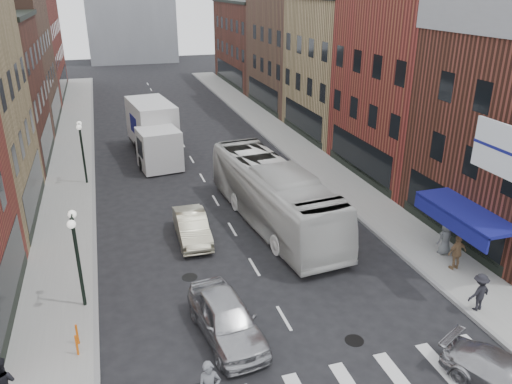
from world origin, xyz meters
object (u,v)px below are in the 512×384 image
(streetlamp_far, at_px, (81,142))
(sedan_left_near, at_px, (226,318))
(ped_right_a, at_px, (479,292))
(bike_rack, at_px, (77,340))
(billboard_sign, at_px, (504,152))
(curb_car, at_px, (507,377))
(transit_bus, at_px, (273,194))
(ped_right_b, at_px, (457,253))
(streetlamp_near, at_px, (76,244))
(ped_right_c, at_px, (445,238))
(sedan_left_far, at_px, (192,227))
(box_truck, at_px, (154,132))

(streetlamp_far, relative_size, sedan_left_near, 0.88)
(sedan_left_near, xyz_separation_m, ped_right_a, (9.79, -1.48, 0.14))
(streetlamp_far, distance_m, bike_rack, 16.87)
(billboard_sign, relative_size, curb_car, 0.91)
(bike_rack, xyz_separation_m, curb_car, (13.00, -5.93, 0.04))
(transit_bus, height_order, ped_right_a, transit_bus)
(ped_right_a, bearing_deg, curb_car, 52.84)
(ped_right_b, bearing_deg, streetlamp_near, -11.80)
(streetlamp_near, bearing_deg, ped_right_c, -2.46)
(transit_bus, height_order, ped_right_b, transit_bus)
(curb_car, distance_m, ped_right_c, 8.68)
(streetlamp_near, relative_size, transit_bus, 0.34)
(sedan_left_near, bearing_deg, ped_right_b, 0.17)
(sedan_left_near, bearing_deg, billboard_sign, -7.47)
(sedan_left_near, xyz_separation_m, sedan_left_far, (0.17, 7.91, -0.10))
(streetlamp_near, xyz_separation_m, ped_right_a, (14.80, -4.87, -1.97))
(box_truck, bearing_deg, streetlamp_near, -112.34)
(box_truck, bearing_deg, sedan_left_far, -96.42)
(streetlamp_near, distance_m, sedan_left_far, 7.22)
(transit_bus, height_order, ped_right_c, transit_bus)
(box_truck, relative_size, ped_right_b, 5.60)
(ped_right_c, bearing_deg, box_truck, -66.08)
(bike_rack, bearing_deg, sedan_left_far, 53.31)
(streetlamp_near, distance_m, ped_right_a, 15.71)
(streetlamp_far, xyz_separation_m, bike_rack, (-0.20, -16.70, -2.36))
(billboard_sign, distance_m, curb_car, 8.20)
(transit_bus, bearing_deg, ped_right_a, -68.55)
(bike_rack, xyz_separation_m, box_truck, (5.14, 21.21, 1.39))
(streetlamp_far, bearing_deg, box_truck, 42.39)
(sedan_left_far, bearing_deg, transit_bus, 8.52)
(billboard_sign, relative_size, box_truck, 0.40)
(bike_rack, relative_size, ped_right_c, 0.49)
(ped_right_a, height_order, ped_right_b, ped_right_b)
(billboard_sign, xyz_separation_m, ped_right_a, (-1.19, -1.37, -5.19))
(streetlamp_near, distance_m, transit_bus, 11.04)
(streetlamp_far, xyz_separation_m, curb_car, (12.80, -22.63, -2.32))
(sedan_left_far, distance_m, curb_car, 15.20)
(sedan_left_near, height_order, curb_car, sedan_left_near)
(billboard_sign, relative_size, sedan_left_near, 0.79)
(box_truck, bearing_deg, sedan_left_near, -97.21)
(streetlamp_far, xyz_separation_m, sedan_left_near, (5.01, -17.39, -2.11))
(sedan_left_far, bearing_deg, ped_right_c, -23.78)
(billboard_sign, xyz_separation_m, ped_right_b, (-0.05, 1.46, -5.15))
(streetlamp_far, relative_size, ped_right_c, 2.52)
(streetlamp_near, bearing_deg, ped_right_a, -18.22)
(streetlamp_near, xyz_separation_m, bike_rack, (-0.20, -2.70, -2.36))
(sedan_left_near, distance_m, ped_right_c, 11.62)
(streetlamp_far, height_order, bike_rack, streetlamp_far)
(billboard_sign, xyz_separation_m, streetlamp_far, (-15.99, 17.50, -3.22))
(transit_bus, xyz_separation_m, ped_right_c, (6.60, -5.79, -0.72))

